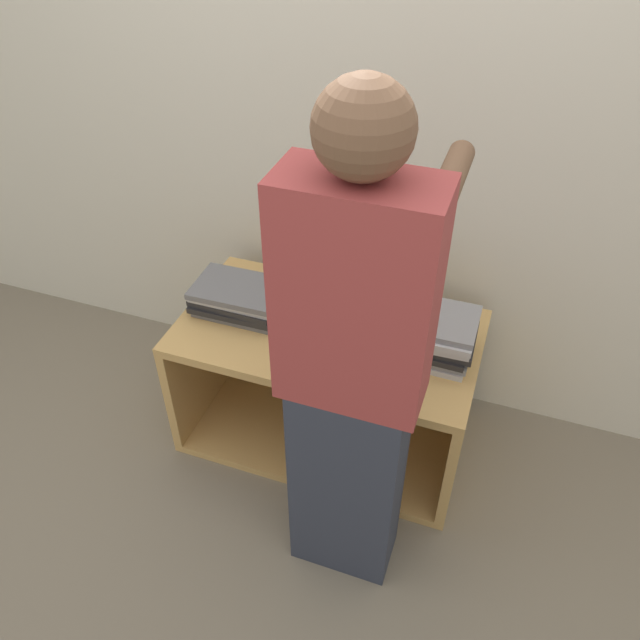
{
  "coord_description": "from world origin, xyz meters",
  "views": [
    {
      "loc": [
        0.56,
        -1.37,
        2.09
      ],
      "look_at": [
        0.0,
        0.22,
        0.69
      ],
      "focal_mm": 35.0,
      "sensor_mm": 36.0,
      "label": 1
    }
  ],
  "objects_px": {
    "laptop_stack_left": "(239,297)",
    "laptop_open": "(333,312)",
    "laptop_stack_right": "(426,334)",
    "person": "(353,379)"
  },
  "relations": [
    {
      "from": "laptop_stack_left",
      "to": "laptop_stack_right",
      "type": "bearing_deg",
      "value": -0.05
    },
    {
      "from": "laptop_stack_right",
      "to": "laptop_stack_left",
      "type": "bearing_deg",
      "value": 179.95
    },
    {
      "from": "laptop_open",
      "to": "laptop_stack_left",
      "type": "relative_size",
      "value": 0.96
    },
    {
      "from": "person",
      "to": "laptop_stack_left",
      "type": "bearing_deg",
      "value": 140.56
    },
    {
      "from": "laptop_stack_left",
      "to": "laptop_open",
      "type": "bearing_deg",
      "value": 7.09
    },
    {
      "from": "laptop_stack_left",
      "to": "laptop_stack_right",
      "type": "relative_size",
      "value": 0.98
    },
    {
      "from": "laptop_stack_right",
      "to": "person",
      "type": "height_order",
      "value": "person"
    },
    {
      "from": "laptop_stack_right",
      "to": "person",
      "type": "bearing_deg",
      "value": -103.97
    },
    {
      "from": "laptop_open",
      "to": "laptop_stack_right",
      "type": "xyz_separation_m",
      "value": [
        0.36,
        -0.05,
        0.03
      ]
    },
    {
      "from": "laptop_open",
      "to": "laptop_stack_left",
      "type": "xyz_separation_m",
      "value": [
        -0.36,
        -0.05,
        0.01
      ]
    }
  ]
}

